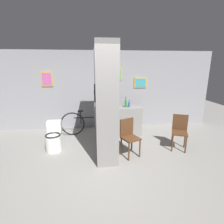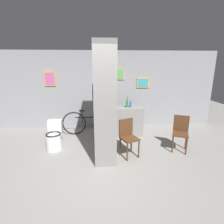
% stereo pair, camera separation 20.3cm
% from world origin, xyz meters
% --- Properties ---
extents(ground_plane, '(14.00, 14.00, 0.00)m').
position_xyz_m(ground_plane, '(0.00, 0.00, 0.00)').
color(ground_plane, gray).
extents(wall_back, '(8.00, 0.09, 2.60)m').
position_xyz_m(wall_back, '(0.00, 2.63, 1.30)').
color(wall_back, gray).
rests_on(wall_back, ground_plane).
extents(pillar_center, '(0.50, 1.27, 2.60)m').
position_xyz_m(pillar_center, '(0.14, 0.63, 1.30)').
color(pillar_center, gray).
rests_on(pillar_center, ground_plane).
extents(counter_shelf, '(1.45, 0.44, 0.88)m').
position_xyz_m(counter_shelf, '(0.61, 1.81, 0.44)').
color(counter_shelf, gray).
rests_on(counter_shelf, ground_plane).
extents(toilet, '(0.40, 0.56, 0.72)m').
position_xyz_m(toilet, '(-1.17, 0.97, 0.31)').
color(toilet, silver).
rests_on(toilet, ground_plane).
extents(chair_near_pillar, '(0.49, 0.49, 0.90)m').
position_xyz_m(chair_near_pillar, '(0.69, 0.49, 0.50)').
color(chair_near_pillar, '#4C2D19').
rests_on(chair_near_pillar, ground_plane).
extents(chair_by_doorway, '(0.49, 0.49, 0.90)m').
position_xyz_m(chair_by_doorway, '(2.06, 0.69, 0.50)').
color(chair_by_doorway, '#4C2D19').
rests_on(chair_by_doorway, ground_plane).
extents(bicycle, '(1.77, 0.42, 0.79)m').
position_xyz_m(bicycle, '(-0.27, 1.91, 0.38)').
color(bicycle, black).
rests_on(bicycle, ground_plane).
extents(bottle_tall, '(0.07, 0.07, 0.33)m').
position_xyz_m(bottle_tall, '(0.86, 1.83, 1.00)').
color(bottle_tall, '#267233').
rests_on(bottle_tall, counter_shelf).
extents(bottle_short, '(0.06, 0.06, 0.23)m').
position_xyz_m(bottle_short, '(0.96, 1.84, 0.96)').
color(bottle_short, '#19598C').
rests_on(bottle_short, counter_shelf).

